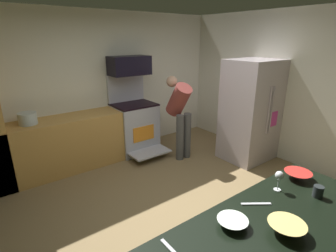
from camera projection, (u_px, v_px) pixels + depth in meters
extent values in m
cube|color=olive|center=(177.00, 209.00, 3.44)|extent=(5.20, 4.80, 0.02)
cube|color=beige|center=(98.00, 85.00, 4.79)|extent=(5.20, 0.12, 2.60)
cube|color=beige|center=(293.00, 89.00, 4.47)|extent=(0.12, 4.80, 2.60)
cube|color=#BF8D45|center=(59.00, 146.00, 4.28)|extent=(2.40, 0.60, 0.90)
cube|color=#B4B6C2|center=(135.00, 128.00, 5.07)|extent=(0.76, 0.64, 0.92)
cube|color=black|center=(134.00, 105.00, 4.92)|extent=(0.76, 0.64, 0.03)
cube|color=#B4B6C2|center=(126.00, 88.00, 5.05)|extent=(0.76, 0.06, 0.53)
cube|color=orange|center=(144.00, 133.00, 4.83)|extent=(0.44, 0.01, 0.28)
cube|color=#B4B6C2|center=(150.00, 152.00, 4.78)|extent=(0.72, 0.40, 0.03)
cube|color=black|center=(129.00, 66.00, 4.76)|extent=(0.74, 0.38, 0.34)
cube|color=#BEB0B6|center=(250.00, 111.00, 4.65)|extent=(0.89, 0.73, 1.79)
cylinder|color=#BEB0B6|center=(269.00, 111.00, 4.31)|extent=(0.02, 0.02, 0.81)
cylinder|color=#BEB0B6|center=(272.00, 110.00, 4.35)|extent=(0.02, 0.02, 0.81)
cube|color=#DB3DA3|center=(274.00, 119.00, 4.49)|extent=(0.20, 0.01, 0.26)
cylinder|color=#4E4E4E|center=(180.00, 138.00, 4.71)|extent=(0.14, 0.14, 0.84)
cylinder|color=#4E4E4E|center=(187.00, 136.00, 4.80)|extent=(0.14, 0.14, 0.84)
cylinder|color=brown|center=(179.00, 100.00, 4.66)|extent=(0.30, 0.56, 0.64)
sphere|color=tan|center=(172.00, 81.00, 4.71)|extent=(0.20, 0.20, 0.20)
cone|color=red|center=(298.00, 175.00, 2.40)|extent=(0.24, 0.24, 0.07)
cone|color=white|center=(232.00, 222.00, 1.80)|extent=(0.21, 0.21, 0.05)
cone|color=#E4C86D|center=(286.00, 228.00, 1.73)|extent=(0.25, 0.25, 0.08)
cylinder|color=silver|center=(277.00, 190.00, 2.23)|extent=(0.06, 0.06, 0.01)
cylinder|color=silver|center=(278.00, 184.00, 2.21)|extent=(0.01, 0.01, 0.10)
ellipsoid|color=silver|center=(279.00, 175.00, 2.18)|extent=(0.07, 0.07, 0.07)
cylinder|color=#232728|center=(318.00, 192.00, 2.12)|extent=(0.08, 0.08, 0.10)
cube|color=#B7BABF|center=(256.00, 204.00, 2.04)|extent=(0.20, 0.16, 0.01)
cylinder|color=#B3C2C3|center=(28.00, 119.00, 3.89)|extent=(0.26, 0.26, 0.18)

